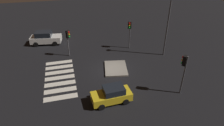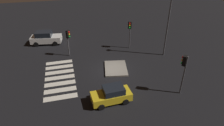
# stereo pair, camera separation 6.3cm
# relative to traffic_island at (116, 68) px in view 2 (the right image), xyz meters

# --- Properties ---
(ground_plane) EXTENTS (80.00, 80.00, 0.00)m
(ground_plane) POSITION_rel_traffic_island_xyz_m (0.20, -0.52, -0.09)
(ground_plane) COLOR black
(traffic_island) EXTENTS (3.85, 3.17, 0.18)m
(traffic_island) POSITION_rel_traffic_island_xyz_m (0.00, 0.00, 0.00)
(traffic_island) COLOR gray
(traffic_island) RESTS_ON ground
(car_yellow) EXTENTS (1.88, 3.75, 1.60)m
(car_yellow) POSITION_rel_traffic_island_xyz_m (5.39, -1.88, 0.70)
(car_yellow) COLOR gold
(car_yellow) RESTS_ON ground
(car_white) EXTENTS (2.60, 4.63, 1.93)m
(car_white) POSITION_rel_traffic_island_xyz_m (-9.60, -8.19, 0.86)
(car_white) COLOR silver
(car_white) RESTS_ON ground
(traffic_light_south) EXTENTS (0.53, 0.54, 3.60)m
(traffic_light_south) POSITION_rel_traffic_island_xyz_m (-4.68, -5.00, 2.64)
(traffic_light_south) COLOR #47474C
(traffic_light_south) RESTS_ON ground
(traffic_light_west) EXTENTS (0.53, 0.54, 3.95)m
(traffic_light_west) POSITION_rel_traffic_island_xyz_m (-4.95, 3.33, 2.91)
(traffic_light_west) COLOR #47474C
(traffic_light_west) RESTS_ON ground
(traffic_light_north) EXTENTS (0.54, 0.54, 4.08)m
(traffic_light_north) POSITION_rel_traffic_island_xyz_m (5.79, 4.81, 3.01)
(traffic_light_north) COLOR #47474C
(traffic_light_north) RESTS_ON ground
(street_lamp) EXTENTS (0.56, 0.56, 7.97)m
(street_lamp) POSITION_rel_traffic_island_xyz_m (-1.86, 7.18, 5.32)
(street_lamp) COLOR #47474C
(street_lamp) RESTS_ON ground
(crosswalk_near) EXTENTS (7.60, 3.20, 0.02)m
(crosswalk_near) POSITION_rel_traffic_island_xyz_m (0.20, -6.49, -0.08)
(crosswalk_near) COLOR silver
(crosswalk_near) RESTS_ON ground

